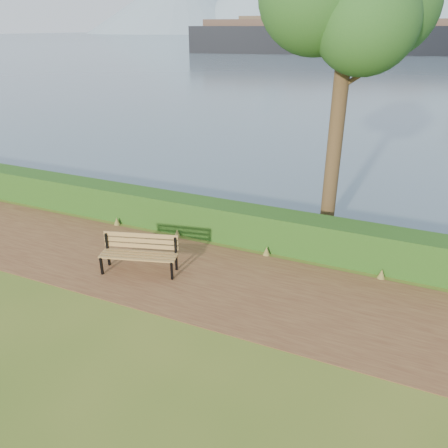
% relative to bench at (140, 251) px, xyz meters
% --- Properties ---
extents(ground, '(140.00, 140.00, 0.00)m').
position_rel_bench_xyz_m(ground, '(1.00, -0.04, -0.54)').
color(ground, '#47621C').
rests_on(ground, ground).
extents(path, '(40.00, 3.40, 0.01)m').
position_rel_bench_xyz_m(path, '(1.00, 0.26, -0.54)').
color(path, brown).
rests_on(path, ground).
extents(hedge, '(32.00, 0.85, 1.00)m').
position_rel_bench_xyz_m(hedge, '(1.00, 2.56, -0.04)').
color(hedge, '#1A4112').
rests_on(hedge, ground).
extents(water, '(700.00, 510.00, 0.00)m').
position_rel_bench_xyz_m(water, '(1.00, 259.96, -0.54)').
color(water, '#475B72').
rests_on(water, ground).
extents(bench, '(1.94, 1.04, 0.94)m').
position_rel_bench_xyz_m(bench, '(0.00, 0.00, 0.00)').
color(bench, black).
rests_on(bench, ground).
extents(cargo_ship, '(81.12, 28.08, 24.35)m').
position_rel_bench_xyz_m(cargo_ship, '(-4.29, 102.10, 3.09)').
color(cargo_ship, black).
rests_on(cargo_ship, ground).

